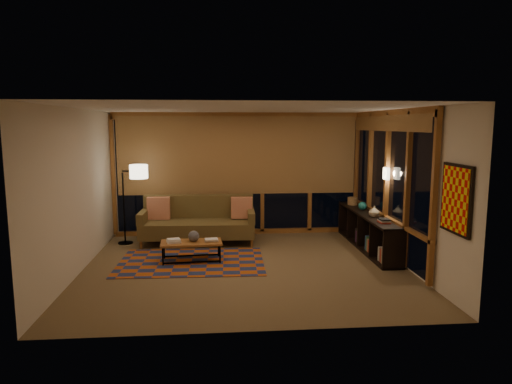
{
  "coord_description": "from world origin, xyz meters",
  "views": [
    {
      "loc": [
        -0.46,
        -7.6,
        2.43
      ],
      "look_at": [
        0.2,
        0.11,
        1.29
      ],
      "focal_mm": 32.0,
      "sensor_mm": 36.0,
      "label": 1
    }
  ],
  "objects": [
    {
      "name": "ceiling",
      "position": [
        0.0,
        0.0,
        2.7
      ],
      "size": [
        5.5,
        5.0,
        0.01
      ],
      "primitive_type": "cube",
      "color": "silver",
      "rests_on": "walls"
    },
    {
      "name": "coffee_table",
      "position": [
        -0.94,
        0.41,
        0.18
      ],
      "size": [
        1.11,
        0.56,
        0.36
      ],
      "primitive_type": null,
      "rotation": [
        0.0,
        0.0,
        0.06
      ],
      "color": "#965824",
      "rests_on": "floor"
    },
    {
      "name": "book_stack_b",
      "position": [
        -0.58,
        0.43,
        0.38
      ],
      "size": [
        0.23,
        0.19,
        0.04
      ],
      "primitive_type": null,
      "rotation": [
        0.0,
        0.0,
        0.09
      ],
      "color": "white",
      "rests_on": "coffee_table"
    },
    {
      "name": "window_wall_back",
      "position": [
        0.0,
        2.43,
        1.35
      ],
      "size": [
        5.3,
        0.16,
        2.6
      ],
      "primitive_type": null,
      "color": "#965824",
      "rests_on": "walls"
    },
    {
      "name": "basket",
      "position": [
        2.47,
        1.97,
        0.79
      ],
      "size": [
        0.28,
        0.28,
        0.16
      ],
      "primitive_type": "cylinder",
      "rotation": [
        0.0,
        0.0,
        0.33
      ],
      "color": "olive",
      "rests_on": "bookshelf"
    },
    {
      "name": "pillow_right",
      "position": [
        0.04,
        1.79,
        0.7
      ],
      "size": [
        0.45,
        0.17,
        0.45
      ],
      "primitive_type": null,
      "rotation": [
        0.0,
        0.0,
        -0.04
      ],
      "color": "#B92D00",
      "rests_on": "sofa"
    },
    {
      "name": "wall_art",
      "position": [
        2.71,
        -1.85,
        1.45
      ],
      "size": [
        0.06,
        0.74,
        0.94
      ],
      "primitive_type": null,
      "color": "red",
      "rests_on": "walls"
    },
    {
      "name": "book_stack_a",
      "position": [
        -1.25,
        0.38,
        0.39
      ],
      "size": [
        0.25,
        0.22,
        0.06
      ],
      "primitive_type": null,
      "rotation": [
        0.0,
        0.0,
        0.27
      ],
      "color": "white",
      "rests_on": "coffee_table"
    },
    {
      "name": "pillow_left",
      "position": [
        -1.68,
        1.87,
        0.71
      ],
      "size": [
        0.47,
        0.16,
        0.47
      ],
      "primitive_type": null,
      "rotation": [
        0.0,
        0.0,
        -0.01
      ],
      "color": "#B92D00",
      "rests_on": "sofa"
    },
    {
      "name": "window_wall_right",
      "position": [
        2.68,
        0.6,
        1.35
      ],
      "size": [
        0.16,
        3.7,
        2.6
      ],
      "primitive_type": null,
      "color": "#965824",
      "rests_on": "walls"
    },
    {
      "name": "area_rug",
      "position": [
        -0.94,
        0.35,
        0.01
      ],
      "size": [
        2.61,
        1.77,
        0.01
      ],
      "primitive_type": "cube",
      "rotation": [
        0.0,
        0.0,
        -0.03
      ],
      "color": "#A94913",
      "rests_on": "floor"
    },
    {
      "name": "sofa",
      "position": [
        -0.87,
        1.68,
        0.47
      ],
      "size": [
        2.34,
        1.01,
        0.95
      ],
      "primitive_type": null,
      "rotation": [
        0.0,
        0.0,
        -0.03
      ],
      "color": "brown",
      "rests_on": "floor"
    },
    {
      "name": "bookshelf",
      "position": [
        2.49,
        1.0,
        0.35
      ],
      "size": [
        0.4,
        2.83,
        0.71
      ],
      "primitive_type": null,
      "color": "black",
      "rests_on": "floor"
    },
    {
      "name": "vase",
      "position": [
        2.49,
        0.64,
        0.81
      ],
      "size": [
        0.23,
        0.23,
        0.21
      ],
      "primitive_type": "imported",
      "rotation": [
        0.0,
        0.0,
        -0.15
      ],
      "color": "tan",
      "rests_on": "bookshelf"
    },
    {
      "name": "floor_lamp",
      "position": [
        -2.38,
        1.79,
        0.83
      ],
      "size": [
        0.65,
        0.55,
        1.65
      ],
      "primitive_type": null,
      "rotation": [
        0.0,
        0.0,
        -0.4
      ],
      "color": "black",
      "rests_on": "floor"
    },
    {
      "name": "walls",
      "position": [
        0.0,
        0.0,
        1.35
      ],
      "size": [
        5.51,
        5.01,
        2.7
      ],
      "color": "silver",
      "rests_on": "floor"
    },
    {
      "name": "ceramic_pot",
      "position": [
        -0.89,
        0.43,
        0.46
      ],
      "size": [
        0.22,
        0.22,
        0.2
      ],
      "primitive_type": "sphere",
      "rotation": [
        0.0,
        0.0,
        0.09
      ],
      "color": "black",
      "rests_on": "coffee_table"
    },
    {
      "name": "floor",
      "position": [
        0.0,
        0.0,
        0.0
      ],
      "size": [
        5.5,
        5.0,
        0.01
      ],
      "primitive_type": "cube",
      "color": "#7E664C",
      "rests_on": "ground"
    },
    {
      "name": "wall_sconce",
      "position": [
        2.62,
        0.45,
        1.55
      ],
      "size": [
        0.12,
        0.18,
        0.22
      ],
      "primitive_type": null,
      "color": "#FFEBC3",
      "rests_on": "walls"
    },
    {
      "name": "shelf_book_stack",
      "position": [
        2.49,
        0.12,
        0.74
      ],
      "size": [
        0.19,
        0.24,
        0.06
      ],
      "primitive_type": null,
      "rotation": [
        0.0,
        0.0,
        0.19
      ],
      "color": "white",
      "rests_on": "bookshelf"
    },
    {
      "name": "teal_bowl",
      "position": [
        2.49,
        1.35,
        0.79
      ],
      "size": [
        0.21,
        0.21,
        0.17
      ],
      "primitive_type": "sphere",
      "rotation": [
        0.0,
        0.0,
        0.28
      ],
      "color": "#1A6A66",
      "rests_on": "bookshelf"
    }
  ]
}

